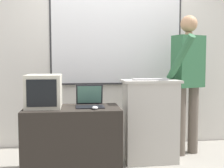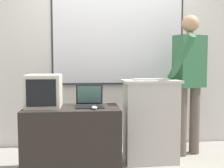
# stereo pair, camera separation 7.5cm
# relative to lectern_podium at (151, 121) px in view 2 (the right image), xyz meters

# --- Properties ---
(back_wall) EXTENTS (6.40, 0.17, 2.65)m
(back_wall) POSITION_rel_lectern_podium_xyz_m (-0.39, 0.80, 0.84)
(back_wall) COLOR silver
(back_wall) RESTS_ON ground_plane
(lectern_podium) EXTENTS (0.67, 0.41, 0.98)m
(lectern_podium) POSITION_rel_lectern_podium_xyz_m (0.00, 0.00, 0.00)
(lectern_podium) COLOR #BCB7AD
(lectern_podium) RESTS_ON ground_plane
(side_desk) EXTENTS (1.00, 0.55, 0.71)m
(side_desk) POSITION_rel_lectern_podium_xyz_m (-0.92, -0.26, -0.14)
(side_desk) COLOR #28231E
(side_desk) RESTS_ON ground_plane
(person_presenter) EXTENTS (0.56, 0.65, 1.77)m
(person_presenter) POSITION_rel_lectern_podium_xyz_m (0.54, 0.19, 0.53)
(person_presenter) COLOR brown
(person_presenter) RESTS_ON ground_plane
(laptop) EXTENTS (0.30, 0.28, 0.23)m
(laptop) POSITION_rel_lectern_podium_xyz_m (-0.73, -0.19, 0.29)
(laptop) COLOR black
(laptop) RESTS_ON side_desk
(wireless_keyboard) EXTENTS (0.41, 0.11, 0.02)m
(wireless_keyboard) POSITION_rel_lectern_podium_xyz_m (-0.01, -0.05, 0.50)
(wireless_keyboard) COLOR silver
(wireless_keyboard) RESTS_ON lectern_podium
(computer_mouse_by_laptop) EXTENTS (0.06, 0.10, 0.03)m
(computer_mouse_by_laptop) POSITION_rel_lectern_podium_xyz_m (-0.69, -0.41, 0.23)
(computer_mouse_by_laptop) COLOR #BCBCC1
(computer_mouse_by_laptop) RESTS_ON side_desk
(crt_monitor) EXTENTS (0.36, 0.42, 0.35)m
(crt_monitor) POSITION_rel_lectern_podium_xyz_m (-1.21, -0.21, 0.39)
(crt_monitor) COLOR beige
(crt_monitor) RESTS_ON side_desk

